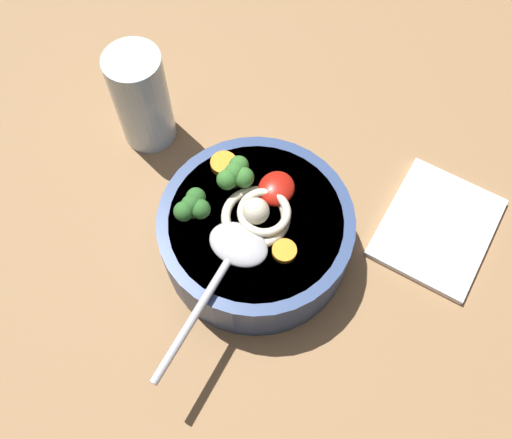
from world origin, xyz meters
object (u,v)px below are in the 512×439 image
Objects in this scene: soup_bowl at (256,233)px; drinking_glass at (142,99)px; noodle_pile at (257,214)px; folded_napkin at (437,227)px; soup_spoon at (231,256)px.

soup_bowl is 1.56× the size of drinking_glass.
noodle_pile is 21.52cm from folded_napkin.
drinking_glass is 0.91× the size of folded_napkin.
soup_spoon reaches higher than folded_napkin.
noodle_pile is 0.44× the size of soup_spoon.
soup_spoon is at bearing 130.03° from folded_napkin.
noodle_pile is (0.16, -0.05, 4.23)cm from soup_bowl.
soup_spoon is (-4.88, 0.41, 4.08)cm from soup_bowl.
folded_napkin is (10.24, -17.60, -3.10)cm from soup_bowl.
soup_spoon is at bearing 174.84° from noodle_pile.
folded_napkin is (10.08, -17.55, -7.33)cm from noodle_pile.
noodle_pile is 5.07cm from soup_spoon.
noodle_pile is at bearing -115.68° from drinking_glass.
noodle_pile is 0.60× the size of drinking_glass.
soup_bowl reaches higher than folded_napkin.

